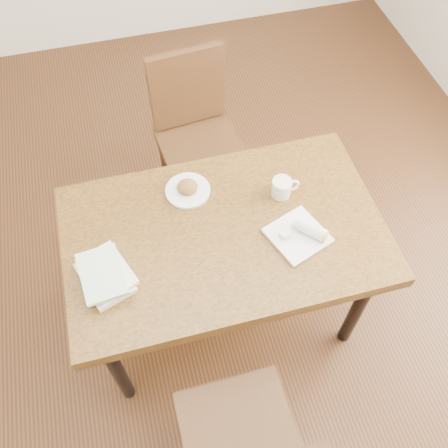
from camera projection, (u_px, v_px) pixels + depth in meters
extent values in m
cube|color=#472814|center=(224.00, 309.00, 2.67)|extent=(4.00, 5.00, 0.01)
cube|color=brown|center=(224.00, 235.00, 2.07)|extent=(1.31, 0.81, 0.06)
cylinder|color=black|center=(117.00, 369.00, 2.13)|extent=(0.06, 0.06, 0.69)
cylinder|color=black|center=(358.00, 307.00, 2.29)|extent=(0.06, 0.06, 0.69)
cylinder|color=black|center=(99.00, 250.00, 2.47)|extent=(0.06, 0.06, 0.69)
cylinder|color=black|center=(311.00, 204.00, 2.63)|extent=(0.06, 0.06, 0.69)
cylinder|color=#462C14|center=(186.00, 416.00, 2.14)|extent=(0.04, 0.04, 0.45)
cylinder|color=#462C14|center=(266.00, 393.00, 2.19)|extent=(0.04, 0.04, 0.45)
cube|color=#462C14|center=(239.00, 435.00, 1.86)|extent=(0.42, 0.42, 0.04)
cylinder|color=#432A13|center=(221.00, 148.00, 3.02)|extent=(0.04, 0.04, 0.45)
cylinder|color=#432A13|center=(164.00, 164.00, 2.95)|extent=(0.04, 0.04, 0.45)
cylinder|color=#432A13|center=(243.00, 192.00, 2.83)|extent=(0.04, 0.04, 0.45)
cylinder|color=#432A13|center=(183.00, 210.00, 2.76)|extent=(0.04, 0.04, 0.45)
cube|color=#432A13|center=(201.00, 148.00, 2.69)|extent=(0.46, 0.46, 0.04)
cube|color=#432A13|center=(187.00, 88.00, 2.57)|extent=(0.40, 0.08, 0.45)
cylinder|color=white|center=(188.00, 191.00, 2.16)|extent=(0.19, 0.19, 0.01)
cylinder|color=white|center=(188.00, 190.00, 2.15)|extent=(0.20, 0.20, 0.01)
ellipsoid|color=#B27538|center=(187.00, 187.00, 2.13)|extent=(0.11, 0.11, 0.05)
cylinder|color=white|center=(281.00, 188.00, 2.12)|extent=(0.08, 0.08, 0.08)
torus|color=white|center=(292.00, 186.00, 2.13)|extent=(0.07, 0.01, 0.07)
cylinder|color=tan|center=(282.00, 182.00, 2.09)|extent=(0.07, 0.07, 0.01)
cylinder|color=#F2E5CC|center=(282.00, 181.00, 2.09)|extent=(0.05, 0.05, 0.00)
cube|color=white|center=(297.00, 236.00, 2.03)|extent=(0.27, 0.27, 0.01)
cube|color=white|center=(298.00, 235.00, 2.02)|extent=(0.27, 0.27, 0.01)
cylinder|color=white|center=(310.00, 229.00, 2.00)|extent=(0.13, 0.13, 0.05)
cylinder|color=yellow|center=(324.00, 236.00, 1.98)|extent=(0.05, 0.05, 0.05)
cylinder|color=silver|center=(285.00, 234.00, 2.00)|extent=(0.05, 0.05, 0.03)
cylinder|color=red|center=(285.00, 233.00, 1.99)|extent=(0.04, 0.04, 0.01)
cube|color=white|center=(105.00, 278.00, 1.91)|extent=(0.23, 0.27, 0.02)
cube|color=silver|center=(107.00, 272.00, 1.90)|extent=(0.23, 0.27, 0.02)
cube|color=#8ED59E|center=(102.00, 274.00, 1.87)|extent=(0.18, 0.25, 0.02)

